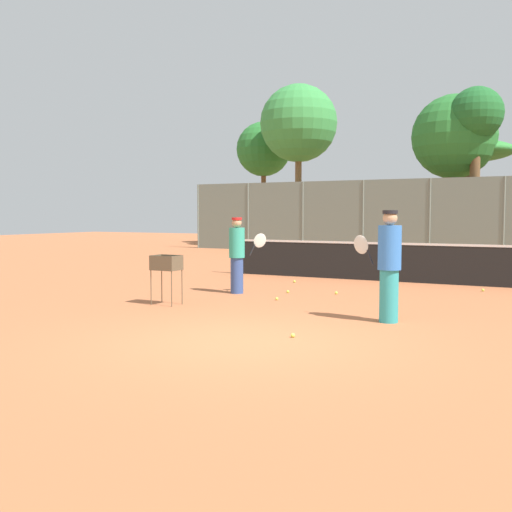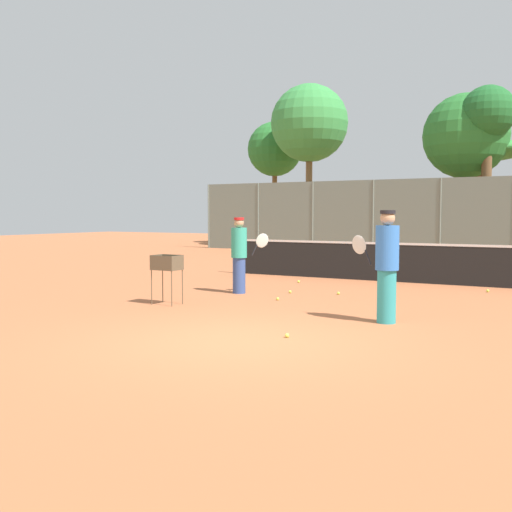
{
  "view_description": "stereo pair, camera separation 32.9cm",
  "coord_description": "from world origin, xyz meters",
  "px_view_note": "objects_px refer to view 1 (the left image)",
  "views": [
    {
      "loc": [
        4.05,
        -7.54,
        1.84
      ],
      "look_at": [
        -1.54,
        3.09,
        1.0
      ],
      "focal_mm": 42.0,
      "sensor_mm": 36.0,
      "label": 1
    },
    {
      "loc": [
        4.34,
        -7.38,
        1.84
      ],
      "look_at": [
        -1.54,
        3.09,
        1.0
      ],
      "focal_mm": 42.0,
      "sensor_mm": 36.0,
      "label": 2
    }
  ],
  "objects_px": {
    "ball_cart": "(167,267)",
    "player_red_cap": "(237,254)",
    "player_white_outfit": "(389,264)",
    "tennis_net": "(400,262)"
  },
  "relations": [
    {
      "from": "player_red_cap",
      "to": "player_white_outfit",
      "type": "bearing_deg",
      "value": -63.34
    },
    {
      "from": "player_white_outfit",
      "to": "ball_cart",
      "type": "relative_size",
      "value": 1.89
    },
    {
      "from": "player_white_outfit",
      "to": "player_red_cap",
      "type": "relative_size",
      "value": 1.08
    },
    {
      "from": "player_red_cap",
      "to": "ball_cart",
      "type": "relative_size",
      "value": 1.75
    },
    {
      "from": "player_white_outfit",
      "to": "player_red_cap",
      "type": "bearing_deg",
      "value": -11.93
    },
    {
      "from": "ball_cart",
      "to": "player_red_cap",
      "type": "bearing_deg",
      "value": 79.62
    },
    {
      "from": "player_red_cap",
      "to": "ball_cart",
      "type": "distance_m",
      "value": 2.24
    },
    {
      "from": "tennis_net",
      "to": "player_white_outfit",
      "type": "height_order",
      "value": "player_white_outfit"
    },
    {
      "from": "tennis_net",
      "to": "player_red_cap",
      "type": "bearing_deg",
      "value": -124.32
    },
    {
      "from": "player_red_cap",
      "to": "tennis_net",
      "type": "bearing_deg",
      "value": 18.79
    }
  ]
}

